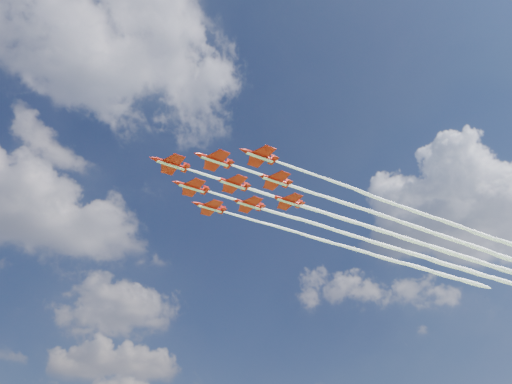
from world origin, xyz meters
TOP-DOWN VIEW (x-y plane):
  - jet_lead at (45.24, 2.79)m, footprint 125.03×18.28m
  - jet_row2_port at (55.01, -3.44)m, footprint 125.03×18.28m
  - jet_row2_starb at (53.48, 10.94)m, footprint 125.03×18.28m
  - jet_row3_port at (64.78, -9.67)m, footprint 125.03×18.28m
  - jet_row3_centre at (63.25, 4.71)m, footprint 125.03×18.28m
  - jet_row3_starb at (61.71, 19.08)m, footprint 125.03×18.28m
  - jet_row4_port at (73.01, -1.52)m, footprint 125.03×18.28m
  - jet_row4_starb at (71.48, 12.85)m, footprint 125.03×18.28m
  - jet_tail at (81.25, 6.62)m, footprint 125.03×18.28m

SIDE VIEW (x-z plane):
  - jet_lead at x=45.24m, z-range 79.25..81.97m
  - jet_row2_port at x=55.01m, z-range 79.25..81.97m
  - jet_row2_starb at x=53.48m, z-range 79.25..81.97m
  - jet_row3_port at x=64.78m, z-range 79.25..81.97m
  - jet_row3_centre at x=63.25m, z-range 79.25..81.97m
  - jet_row3_starb at x=61.71m, z-range 79.25..81.97m
  - jet_row4_port at x=73.01m, z-range 79.25..81.97m
  - jet_row4_starb at x=71.48m, z-range 79.25..81.97m
  - jet_tail at x=81.25m, z-range 79.25..81.97m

